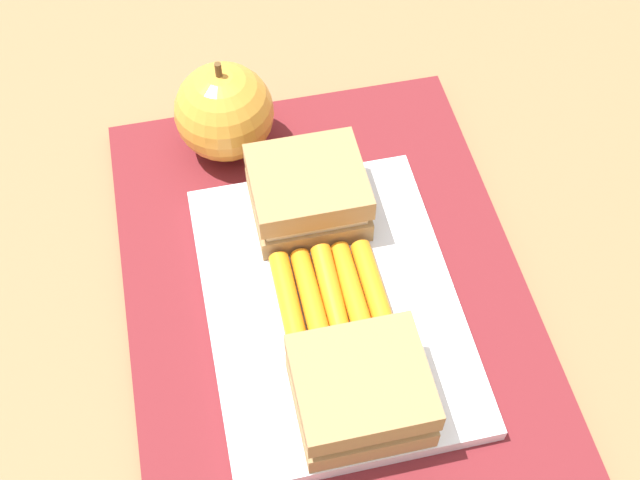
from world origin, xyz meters
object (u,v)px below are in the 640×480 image
(carrot_sticks_bundle, at_px, (331,295))
(apple, at_px, (224,112))
(sandwich_half_right, at_px, (308,193))
(sandwich_half_left, at_px, (361,391))
(food_tray, at_px, (332,305))

(carrot_sticks_bundle, bearing_deg, apple, 15.82)
(apple, bearing_deg, sandwich_half_right, -151.63)
(sandwich_half_left, relative_size, sandwich_half_right, 1.00)
(sandwich_half_left, distance_m, sandwich_half_right, 0.16)
(carrot_sticks_bundle, relative_size, apple, 0.90)
(food_tray, relative_size, carrot_sticks_bundle, 2.94)
(food_tray, xyz_separation_m, sandwich_half_right, (0.08, 0.00, 0.03))
(food_tray, xyz_separation_m, sandwich_half_left, (-0.08, 0.00, 0.03))
(sandwich_half_left, xyz_separation_m, apple, (0.24, 0.05, 0.00))
(sandwich_half_left, xyz_separation_m, sandwich_half_right, (0.16, 0.00, 0.00))
(food_tray, bearing_deg, apple, 15.88)
(apple, bearing_deg, carrot_sticks_bundle, -164.18)
(food_tray, height_order, apple, apple)
(sandwich_half_right, bearing_deg, carrot_sticks_bundle, 179.78)
(food_tray, distance_m, sandwich_half_right, 0.08)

